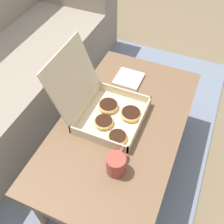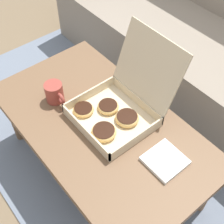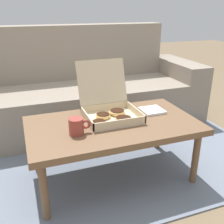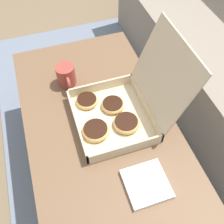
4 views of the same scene
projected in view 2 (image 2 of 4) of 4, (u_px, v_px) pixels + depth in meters
name	position (u px, v px, depth m)	size (l,w,h in m)	color
ground_plane	(124.00, 154.00, 1.77)	(12.00, 12.00, 0.00)	#756047
area_rug	(162.00, 127.00, 1.89)	(2.49, 1.90, 0.01)	slate
coffee_table	(101.00, 129.00, 1.43)	(1.07, 0.60, 0.41)	brown
pastry_box	(118.00, 106.00, 1.38)	(0.34, 0.41, 0.35)	beige
coffee_mug	(55.00, 93.00, 1.45)	(0.13, 0.09, 0.10)	#993D33
napkin_stack	(165.00, 160.00, 1.26)	(0.15, 0.15, 0.02)	white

